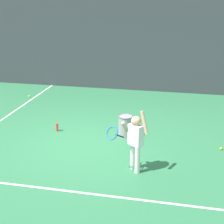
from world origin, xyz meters
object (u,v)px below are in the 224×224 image
object	(u,v)px
tennis_player	(135,139)
water_bottle	(57,127)
tennis_ball_2	(221,149)
ball_hopper	(125,126)
tennis_ball_0	(29,96)

from	to	relation	value
tennis_player	water_bottle	size ratio (longest dim) A/B	6.14
tennis_ball_2	ball_hopper	bearing A→B (deg)	172.54
ball_hopper	tennis_player	bearing A→B (deg)	-74.37
ball_hopper	tennis_ball_2	bearing A→B (deg)	-7.46
ball_hopper	tennis_ball_2	distance (m)	2.38
water_bottle	tennis_ball_0	distance (m)	3.42
tennis_player	tennis_ball_2	xyz separation A→B (m)	(1.87, 1.39, -0.69)
tennis_ball_0	tennis_ball_2	distance (m)	6.94
ball_hopper	water_bottle	world-z (taller)	ball_hopper
tennis_player	ball_hopper	xyz separation A→B (m)	(-0.48, 1.70, -0.44)
tennis_player	tennis_ball_2	bearing A→B (deg)	69.76
water_bottle	tennis_ball_2	size ratio (longest dim) A/B	3.33
tennis_ball_0	tennis_ball_2	xyz separation A→B (m)	(6.27, -2.98, 0.00)
water_bottle	tennis_ball_2	xyz separation A→B (m)	(4.19, -0.27, -0.08)
tennis_player	tennis_ball_2	distance (m)	2.43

